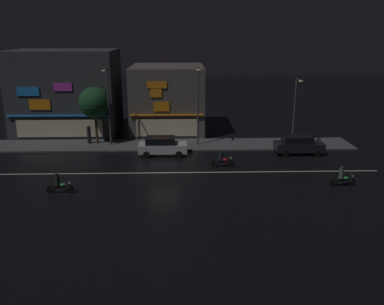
% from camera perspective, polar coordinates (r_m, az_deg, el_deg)
% --- Properties ---
extents(ground_plane, '(140.00, 140.00, 0.00)m').
position_cam_1_polar(ground_plane, '(31.67, -4.08, -2.90)').
color(ground_plane, black).
extents(lane_divider_stripe, '(34.11, 0.16, 0.01)m').
position_cam_1_polar(lane_divider_stripe, '(31.67, -4.09, -2.89)').
color(lane_divider_stripe, beige).
rests_on(lane_divider_stripe, ground).
extents(sidewalk_far, '(35.90, 4.09, 0.14)m').
position_cam_1_polar(sidewalk_far, '(39.09, -3.63, 1.10)').
color(sidewalk_far, '#4C4C4F').
rests_on(sidewalk_far, ground).
extents(storefront_left_block, '(10.71, 7.55, 8.80)m').
position_cam_1_polar(storefront_left_block, '(45.44, -17.34, 8.19)').
color(storefront_left_block, '#383A3F').
rests_on(storefront_left_block, ground).
extents(storefront_center_block, '(7.72, 8.77, 7.08)m').
position_cam_1_polar(storefront_center_block, '(44.53, -3.45, 7.64)').
color(storefront_center_block, '#56514C').
rests_on(storefront_center_block, ground).
extents(streetlamp_west, '(0.44, 1.64, 7.34)m').
position_cam_1_polar(streetlamp_west, '(38.45, -11.83, 7.21)').
color(streetlamp_west, '#47494C').
rests_on(streetlamp_west, sidewalk_far).
extents(streetlamp_mid, '(0.44, 1.64, 7.39)m').
position_cam_1_polar(streetlamp_mid, '(37.76, 0.85, 7.43)').
color(streetlamp_mid, '#47494C').
rests_on(streetlamp_mid, sidewalk_far).
extents(streetlamp_east, '(0.44, 1.64, 6.33)m').
position_cam_1_polar(streetlamp_east, '(39.93, 14.49, 6.61)').
color(streetlamp_east, '#47494C').
rests_on(streetlamp_east, sidewalk_far).
extents(pedestrian_on_sidewalk, '(0.38, 0.38, 1.87)m').
position_cam_1_polar(pedestrian_on_sidewalk, '(40.33, -14.42, 2.47)').
color(pedestrian_on_sidewalk, '#232328').
rests_on(pedestrian_on_sidewalk, sidewalk_far).
extents(street_tree, '(2.97, 2.97, 5.51)m').
position_cam_1_polar(street_tree, '(39.57, -13.67, 6.90)').
color(street_tree, '#473323').
rests_on(street_tree, sidewalk_far).
extents(parked_car_near_kerb, '(4.30, 1.98, 1.67)m').
position_cam_1_polar(parked_car_near_kerb, '(35.90, -4.25, 0.96)').
color(parked_car_near_kerb, silver).
rests_on(parked_car_near_kerb, ground).
extents(parked_car_trailing, '(4.30, 1.98, 1.67)m').
position_cam_1_polar(parked_car_trailing, '(37.43, 14.87, 1.10)').
color(parked_car_trailing, black).
rests_on(parked_car_trailing, ground).
extents(motorcycle_lead, '(1.90, 0.60, 1.52)m').
position_cam_1_polar(motorcycle_lead, '(32.81, 4.27, -1.02)').
color(motorcycle_lead, black).
rests_on(motorcycle_lead, ground).
extents(motorcycle_following, '(1.90, 0.60, 1.52)m').
position_cam_1_polar(motorcycle_following, '(28.95, -18.35, -4.37)').
color(motorcycle_following, black).
rests_on(motorcycle_following, ground).
extents(motorcycle_opposite_lane, '(1.90, 0.60, 1.52)m').
position_cam_1_polar(motorcycle_opposite_lane, '(30.67, 20.56, -3.40)').
color(motorcycle_opposite_lane, black).
rests_on(motorcycle_opposite_lane, ground).
extents(traffic_cone, '(0.36, 0.36, 0.55)m').
position_cam_1_polar(traffic_cone, '(36.67, -5.51, 0.31)').
color(traffic_cone, orange).
rests_on(traffic_cone, ground).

